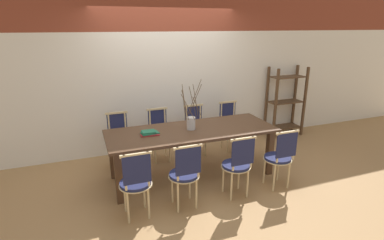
{
  "coord_description": "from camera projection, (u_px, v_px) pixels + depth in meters",
  "views": [
    {
      "loc": [
        -1.46,
        -3.88,
        2.22
      ],
      "look_at": [
        0.0,
        0.0,
        0.9
      ],
      "focal_mm": 28.0,
      "sensor_mm": 36.0,
      "label": 1
    }
  ],
  "objects": [
    {
      "name": "ground_plane",
      "position": [
        192.0,
        175.0,
        4.63
      ],
      "size": [
        16.0,
        16.0,
        0.0
      ],
      "primitive_type": "plane",
      "color": "#A87F51"
    },
    {
      "name": "wall_rear",
      "position": [
        167.0,
        62.0,
        5.28
      ],
      "size": [
        12.0,
        0.06,
        3.2
      ],
      "color": "white",
      "rests_on": "ground_plane"
    },
    {
      "name": "dining_table",
      "position": [
        192.0,
        136.0,
        4.43
      ],
      "size": [
        2.48,
        0.93,
        0.75
      ],
      "color": "#4C3321",
      "rests_on": "ground_plane"
    },
    {
      "name": "chair_near_leftend",
      "position": [
        136.0,
        181.0,
        3.48
      ],
      "size": [
        0.4,
        0.4,
        0.89
      ],
      "color": "#1E234C",
      "rests_on": "ground_plane"
    },
    {
      "name": "chair_near_left",
      "position": [
        185.0,
        172.0,
        3.68
      ],
      "size": [
        0.4,
        0.4,
        0.89
      ],
      "color": "#1E234C",
      "rests_on": "ground_plane"
    },
    {
      "name": "chair_near_center",
      "position": [
        238.0,
        163.0,
        3.93
      ],
      "size": [
        0.4,
        0.4,
        0.89
      ],
      "color": "#1E234C",
      "rests_on": "ground_plane"
    },
    {
      "name": "chair_near_right",
      "position": [
        280.0,
        156.0,
        4.15
      ],
      "size": [
        0.4,
        0.4,
        0.89
      ],
      "color": "#1E234C",
      "rests_on": "ground_plane"
    },
    {
      "name": "chair_far_leftend",
      "position": [
        119.0,
        137.0,
        4.83
      ],
      "size": [
        0.4,
        0.4,
        0.89
      ],
      "rotation": [
        0.0,
        0.0,
        3.14
      ],
      "color": "#1E234C",
      "rests_on": "ground_plane"
    },
    {
      "name": "chair_far_left",
      "position": [
        159.0,
        132.0,
        5.05
      ],
      "size": [
        0.4,
        0.4,
        0.89
      ],
      "rotation": [
        0.0,
        0.0,
        3.14
      ],
      "color": "#1E234C",
      "rests_on": "ground_plane"
    },
    {
      "name": "chair_far_center",
      "position": [
        196.0,
        128.0,
        5.27
      ],
      "size": [
        0.4,
        0.4,
        0.89
      ],
      "rotation": [
        0.0,
        0.0,
        3.14
      ],
      "color": "#1E234C",
      "rests_on": "ground_plane"
    },
    {
      "name": "chair_far_right",
      "position": [
        230.0,
        124.0,
        5.5
      ],
      "size": [
        0.4,
        0.4,
        0.89
      ],
      "rotation": [
        0.0,
        0.0,
        3.14
      ],
      "color": "#1E234C",
      "rests_on": "ground_plane"
    },
    {
      "name": "vase_centerpiece",
      "position": [
        191.0,
        122.0,
        4.39
      ],
      "size": [
        0.32,
        0.32,
        0.74
      ],
      "color": "silver",
      "rests_on": "dining_table"
    },
    {
      "name": "book_stack",
      "position": [
        149.0,
        133.0,
        4.2
      ],
      "size": [
        0.27,
        0.19,
        0.05
      ],
      "color": "maroon",
      "rests_on": "dining_table"
    },
    {
      "name": "shelving_rack",
      "position": [
        285.0,
        102.0,
        6.15
      ],
      "size": [
        0.75,
        0.36,
        1.43
      ],
      "color": "#513823",
      "rests_on": "ground_plane"
    }
  ]
}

